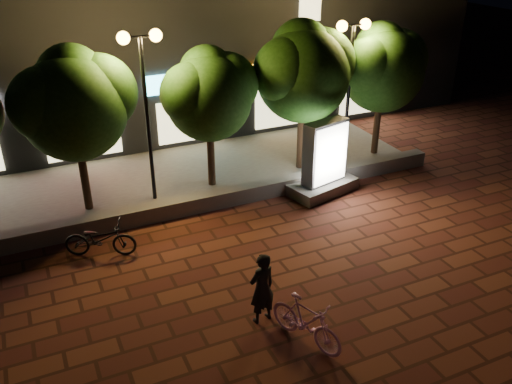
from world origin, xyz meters
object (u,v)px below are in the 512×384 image
street_lamp_left (143,75)px  street_lamp_right (351,56)px  rider (262,288)px  tree_right (304,69)px  tree_far_right (383,65)px  tree_mid (209,91)px  ad_kiosk (324,164)px  scooter_parked (100,239)px  scooter_pink (306,322)px  tree_left (74,101)px

street_lamp_left → street_lamp_right: size_ratio=1.04×
street_lamp_right → rider: (-6.34, -6.57, -3.03)m
tree_right → tree_far_right: tree_right is taller
tree_mid → ad_kiosk: (3.07, -1.96, -2.24)m
ad_kiosk → scooter_parked: ad_kiosk is taller
tree_far_right → tree_mid: bearing=-180.0°
tree_right → scooter_parked: 8.50m
tree_mid → tree_far_right: size_ratio=0.95×
tree_right → tree_far_right: bearing=-0.0°
ad_kiosk → rider: (-4.47, -4.87, -0.12)m
tree_mid → scooter_parked: size_ratio=2.40×
tree_mid → tree_right: (3.31, 0.00, 0.35)m
tree_far_right → ad_kiosk: size_ratio=1.94×
scooter_parked → tree_right: bearing=-46.4°
tree_mid → street_lamp_right: (4.95, -0.26, 0.68)m
ad_kiosk → tree_mid: bearing=147.4°
tree_mid → rider: size_ratio=2.60×
tree_far_right → scooter_pink: bearing=-133.1°
tree_right → street_lamp_left: size_ratio=0.98×
tree_mid → tree_right: tree_right is taller
tree_right → ad_kiosk: (-0.23, -1.96, -2.58)m
street_lamp_left → scooter_pink: (1.19, -7.59, -3.48)m
rider → scooter_parked: 4.97m
tree_right → street_lamp_right: 1.70m
street_lamp_right → tree_right: bearing=170.9°
street_lamp_right → tree_left: bearing=178.3°
scooter_parked → scooter_pink: bearing=-123.8°
tree_left → tree_mid: (4.00, -0.00, -0.23)m
street_lamp_left → rider: 7.32m
tree_left → street_lamp_right: (8.95, -0.26, 0.45)m
street_lamp_right → scooter_pink: (-5.81, -7.59, -3.35)m
street_lamp_left → street_lamp_right: street_lamp_left is taller
tree_far_right → scooter_pink: size_ratio=2.61×
scooter_parked → tree_far_right: bearing=-52.1°
tree_left → tree_right: bearing=0.0°
tree_left → tree_right: tree_right is taller
tree_mid → tree_right: bearing=0.0°
tree_left → rider: tree_left is taller
scooter_pink → ad_kiosk: bearing=34.5°
rider → ad_kiosk: bearing=-143.7°
tree_right → ad_kiosk: bearing=-96.7°
street_lamp_right → ad_kiosk: 3.86m
tree_left → tree_right: size_ratio=0.97×
tree_far_right → scooter_parked: 11.36m
tree_mid → tree_far_right: bearing=0.0°
tree_far_right → street_lamp_left: bearing=-178.2°
tree_left → ad_kiosk: tree_left is taller
street_lamp_left → scooter_pink: bearing=-81.1°
tree_far_right → rider: 10.74m
street_lamp_left → rider: street_lamp_left is taller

